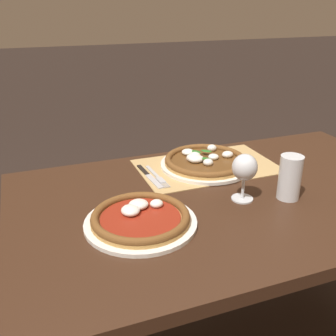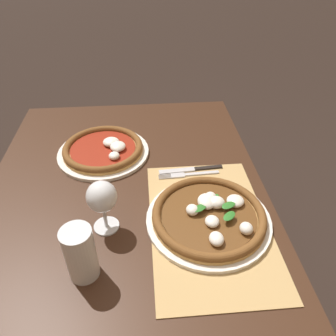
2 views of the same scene
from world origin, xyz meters
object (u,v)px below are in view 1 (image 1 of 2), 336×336
wine_glass (245,169)px  pint_glass (290,178)px  fork (157,176)px  pizza_far (140,218)px  knife (149,176)px  pizza_near (205,161)px

wine_glass → pint_glass: wine_glass is taller
fork → pizza_far: bearing=62.3°
knife → wine_glass: bearing=131.0°
pint_glass → knife: bearing=-39.7°
pizza_far → pint_glass: bearing=178.6°
pizza_far → wine_glass: (-0.35, -0.03, 0.09)m
pizza_far → knife: bearing=-112.7°
wine_glass → fork: wine_glass is taller
pizza_near → pizza_far: pizza_near is taller
wine_glass → knife: 0.36m
wine_glass → pint_glass: bearing=163.2°
pizza_far → fork: 0.32m
pizza_near → pizza_far: bearing=41.4°
pizza_near → knife: pizza_near is taller
pint_glass → knife: size_ratio=0.67×
pizza_far → pizza_near: bearing=-138.6°
fork → knife: size_ratio=0.93×
wine_glass → knife: wine_glass is taller
pizza_near → pint_glass: size_ratio=2.38×
pint_glass → fork: (0.34, -0.30, -0.06)m
pizza_near → fork: pizza_near is taller
pizza_near → fork: bearing=8.1°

